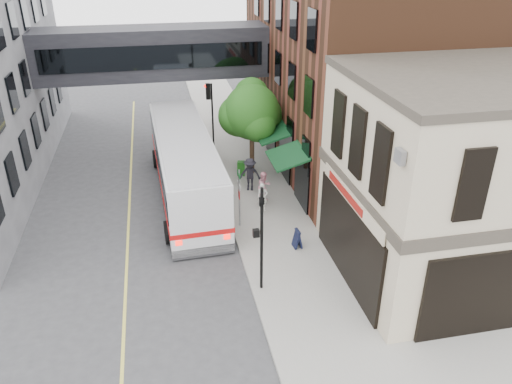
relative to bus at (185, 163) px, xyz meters
name	(u,v)px	position (x,y,z in m)	size (l,w,h in m)	color
ground	(262,325)	(1.87, -11.10, -1.94)	(120.00, 120.00, 0.00)	#38383A
sidewalk_main	(246,167)	(3.87, 2.90, -1.86)	(4.00, 60.00, 0.15)	gray
corner_building	(472,178)	(10.85, -9.10, 2.27)	(10.19, 8.12, 8.45)	#C0B393
brick_building	(371,45)	(11.85, 3.89, 5.05)	(13.76, 18.00, 14.00)	#482816
skyway_bridge	(153,52)	(-1.13, 6.90, 4.56)	(14.00, 3.18, 3.00)	black
traffic_signal_near	(261,227)	(2.24, -9.10, 1.04)	(0.44, 0.22, 4.60)	black
traffic_signal_far	(210,104)	(2.13, 5.90, 1.40)	(0.53, 0.28, 4.50)	black
street_sign_pole	(239,193)	(2.26, -4.10, -0.01)	(0.08, 0.75, 3.00)	gray
street_tree	(251,111)	(4.07, 2.12, 1.97)	(3.80, 3.20, 5.60)	#382619
lane_marking	(129,210)	(-3.13, -1.10, -1.93)	(0.12, 40.00, 0.01)	#D8CC4C
bus	(185,163)	(0.00, 0.00, 0.00)	(3.51, 12.96, 3.46)	silver
pedestrian_a	(262,197)	(3.67, -2.84, -1.03)	(0.56, 0.36, 1.52)	silver
pedestrian_b	(264,187)	(3.99, -1.86, -0.94)	(0.83, 0.64, 1.70)	pink
pedestrian_c	(250,174)	(3.51, -0.36, -0.84)	(1.22, 0.70, 1.89)	black
newspaper_box	(241,168)	(3.37, 1.69, -1.36)	(0.43, 0.38, 0.86)	#196116
sandwich_board	(297,239)	(4.51, -6.52, -1.35)	(0.32, 0.50, 0.89)	black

